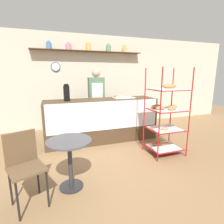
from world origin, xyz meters
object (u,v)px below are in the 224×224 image
Objects in this scene: cafe_chair at (24,161)px; donut_tray_counter at (121,97)px; cafe_table at (70,153)px; coffee_carafe at (67,93)px; person_worker at (96,98)px; pastry_rack at (165,117)px.

donut_tray_counter is at bearing 20.44° from cafe_chair.
cafe_table is 1.75m from coffee_carafe.
person_worker is at bearing 35.44° from cafe_chair.
coffee_carafe is at bearing 85.42° from cafe_table.
person_worker is 4.58× the size of coffee_carafe.
cafe_table is 2.31m from donut_tray_counter.
donut_tray_counter is at bearing 4.36° from coffee_carafe.
cafe_chair is 1.79× the size of donut_tray_counter.
cafe_table is at bearing -164.47° from pastry_rack.
person_worker is 1.05m from coffee_carafe.
coffee_carafe is at bearing -175.64° from donut_tray_counter.
person_worker reaches higher than cafe_chair.
coffee_carafe reaches higher than cafe_table.
cafe_table is at bearing -8.60° from cafe_chair.
coffee_carafe is at bearing -143.00° from person_worker.
donut_tray_counter reaches higher than cafe_chair.
cafe_table is 0.56m from cafe_chair.
person_worker is at bearing 134.85° from donut_tray_counter.
pastry_rack is 2.40× the size of cafe_table.
coffee_carafe reaches higher than cafe_chair.
person_worker is 2.83m from cafe_chair.
coffee_carafe is (0.13, 1.62, 0.66)m from cafe_table.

